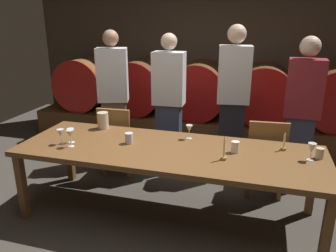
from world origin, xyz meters
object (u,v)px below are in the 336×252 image
at_px(guest_center_right, 233,99).
at_px(wine_barrel_left, 141,86).
at_px(wine_barrel_right, 264,94).
at_px(cup_left, 129,138).
at_px(chair_right, 265,154).
at_px(wine_glass_left, 71,132).
at_px(wine_barrel_far_left, 87,83).
at_px(dining_table, 169,154).
at_px(wine_glass_far_right, 312,149).
at_px(wine_barrel_far_right, 336,98).
at_px(candle_right, 284,145).
at_px(wine_glass_far_left, 61,134).
at_px(candle_left, 224,153).
at_px(wine_glass_right, 189,129).
at_px(chair_left, 118,138).
at_px(pitcher, 103,120).
at_px(guest_far_right, 302,112).
at_px(cup_right, 320,153).
at_px(guest_far_left, 114,97).
at_px(guest_center_left, 169,103).
at_px(wine_glass_center, 70,134).
at_px(cup_center, 235,147).
at_px(wine_barrel_center, 200,90).

bearing_deg(guest_center_right, wine_barrel_left, -37.19).
distance_m(wine_barrel_right, cup_left, 2.39).
xyz_separation_m(chair_right, wine_glass_left, (-1.85, -0.80, 0.34)).
distance_m(wine_barrel_far_left, dining_table, 2.89).
bearing_deg(chair_right, wine_glass_far_right, 115.51).
distance_m(wine_barrel_far_right, dining_table, 2.74).
height_order(candle_right, wine_glass_far_left, candle_right).
xyz_separation_m(candle_left, wine_glass_right, (-0.40, 0.42, 0.04)).
xyz_separation_m(wine_barrel_far_right, guest_center_right, (-1.31, -0.86, 0.10)).
xyz_separation_m(chair_left, pitcher, (-0.01, -0.33, 0.32)).
bearing_deg(candle_right, wine_barrel_far_right, 67.81).
bearing_deg(cup_left, guest_far_right, 32.13).
xyz_separation_m(wine_glass_left, wine_glass_far_right, (2.20, 0.19, 0.00)).
relative_size(wine_barrel_far_right, chair_left, 0.95).
xyz_separation_m(wine_barrel_left, cup_left, (0.64, -2.05, -0.07)).
bearing_deg(cup_right, dining_table, -173.57).
bearing_deg(cup_left, wine_glass_right, 28.10).
distance_m(wine_barrel_far_left, guest_far_left, 1.36).
relative_size(dining_table, guest_far_right, 1.67).
bearing_deg(guest_center_left, wine_glass_far_right, 144.98).
distance_m(wine_barrel_far_left, chair_right, 3.22).
bearing_deg(wine_glass_center, cup_center, 10.76).
xyz_separation_m(wine_glass_left, cup_left, (0.55, 0.13, -0.05)).
distance_m(guest_far_left, guest_far_right, 2.30).
bearing_deg(cup_left, wine_barrel_far_left, 127.80).
bearing_deg(dining_table, candle_left, -11.87).
distance_m(dining_table, guest_far_right, 1.65).
bearing_deg(cup_left, chair_right, 26.97).
height_order(wine_glass_far_left, cup_right, wine_glass_far_left).
bearing_deg(wine_barrel_center, pitcher, -113.77).
relative_size(wine_barrel_far_right, guest_center_left, 0.49).
bearing_deg(wine_barrel_far_right, wine_barrel_right, 180.00).
xyz_separation_m(wine_barrel_right, guest_far_right, (0.42, -1.01, 0.03)).
height_order(wine_barrel_far_right, wine_glass_center, wine_barrel_far_right).
relative_size(wine_barrel_far_left, wine_barrel_right, 1.00).
distance_m(wine_glass_far_left, cup_left, 0.66).
height_order(wine_barrel_center, wine_glass_center, wine_barrel_center).
distance_m(guest_center_left, wine_glass_left, 1.34).
relative_size(wine_barrel_far_left, wine_glass_center, 5.06).
xyz_separation_m(guest_far_left, wine_glass_center, (0.15, -1.30, -0.05)).
height_order(candle_left, wine_glass_center, candle_left).
distance_m(guest_center_right, guest_far_right, 0.79).
height_order(wine_barrel_right, wine_glass_left, wine_barrel_right).
height_order(chair_left, cup_left, chair_left).
bearing_deg(dining_table, chair_right, 37.70).
relative_size(chair_left, guest_center_right, 0.48).
bearing_deg(wine_glass_left, candle_right, 10.42).
height_order(wine_barrel_right, cup_left, wine_barrel_right).
relative_size(wine_barrel_right, cup_left, 7.88).
xyz_separation_m(guest_center_left, wine_glass_right, (0.43, -0.75, -0.05)).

